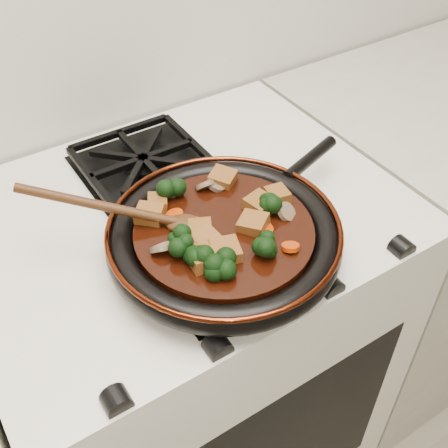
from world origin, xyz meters
TOP-DOWN VIEW (x-y plane):
  - stove at (0.00, 1.69)m, footprint 0.76×0.60m
  - burner_grate_front at (0.00, 1.55)m, footprint 0.23×0.23m
  - burner_grate_back at (0.00, 1.83)m, footprint 0.23×0.23m
  - skillet at (0.00, 1.55)m, footprint 0.48×0.37m
  - braising_sauce at (0.00, 1.55)m, footprint 0.28×0.28m
  - tofu_cube_0 at (-0.04, 1.55)m, footprint 0.05×0.05m
  - tofu_cube_1 at (0.08, 1.56)m, footprint 0.05×0.05m
  - tofu_cube_2 at (-0.08, 1.64)m, footprint 0.06×0.06m
  - tofu_cube_3 at (-0.05, 1.55)m, footprint 0.05×0.05m
  - tofu_cube_4 at (-0.03, 1.51)m, footprint 0.05×0.05m
  - tofu_cube_5 at (0.04, 1.53)m, footprint 0.06×0.06m
  - tofu_cube_6 at (0.11, 1.57)m, footprint 0.04×0.05m
  - tofu_cube_7 at (-0.03, 1.57)m, footprint 0.05×0.04m
  - tofu_cube_8 at (-0.06, 1.66)m, footprint 0.04×0.04m
  - tofu_cube_9 at (0.06, 1.65)m, footprint 0.05×0.06m
  - tofu_cube_10 at (-0.06, 1.51)m, footprint 0.05×0.05m
  - tofu_cube_11 at (-0.04, 1.55)m, footprint 0.04×0.04m
  - broccoli_floret_0 at (0.08, 1.55)m, footprint 0.09×0.09m
  - broccoli_floret_1 at (-0.07, 1.55)m, footprint 0.07×0.08m
  - broccoli_floret_2 at (-0.03, 1.67)m, footprint 0.09×0.09m
  - broccoli_floret_3 at (-0.06, 1.52)m, footprint 0.07×0.07m
  - broccoli_floret_4 at (0.03, 1.48)m, footprint 0.08×0.09m
  - broccoli_floret_5 at (-0.05, 1.48)m, footprint 0.08×0.08m
  - carrot_coin_0 at (-0.03, 1.58)m, footprint 0.03×0.03m
  - carrot_coin_1 at (-0.03, 1.53)m, footprint 0.03×0.03m
  - carrot_coin_2 at (-0.05, 1.62)m, footprint 0.03×0.03m
  - carrot_coin_3 at (0.05, 1.52)m, footprint 0.03×0.03m
  - carrot_coin_4 at (0.06, 1.47)m, footprint 0.03×0.03m
  - mushroom_slice_0 at (-0.10, 1.56)m, footprint 0.04×0.04m
  - mushroom_slice_1 at (0.03, 1.65)m, footprint 0.04×0.03m
  - mushroom_slice_2 at (-0.10, 1.57)m, footprint 0.04×0.03m
  - mushroom_slice_3 at (0.10, 1.53)m, footprint 0.04×0.04m
  - mushroom_slice_4 at (0.05, 1.65)m, footprint 0.05×0.05m
  - wooden_spoon at (-0.10, 1.63)m, footprint 0.15×0.11m

SIDE VIEW (x-z plane):
  - stove at x=0.00m, z-range 0.00..0.90m
  - burner_grate_front at x=0.00m, z-range 0.90..0.93m
  - burner_grate_back at x=0.00m, z-range 0.90..0.93m
  - skillet at x=0.00m, z-range 0.92..0.97m
  - braising_sauce at x=0.00m, z-range 0.94..0.96m
  - carrot_coin_0 at x=-0.03m, z-range 0.96..0.97m
  - carrot_coin_1 at x=-0.03m, z-range 0.95..0.97m
  - carrot_coin_2 at x=-0.05m, z-range 0.96..0.97m
  - carrot_coin_3 at x=0.05m, z-range 0.95..0.97m
  - carrot_coin_4 at x=0.06m, z-range 0.96..0.97m
  - mushroom_slice_0 at x=-0.10m, z-range 0.95..0.98m
  - mushroom_slice_1 at x=0.03m, z-range 0.95..0.98m
  - mushroom_slice_2 at x=-0.10m, z-range 0.95..0.98m
  - mushroom_slice_3 at x=0.10m, z-range 0.95..0.98m
  - mushroom_slice_4 at x=0.05m, z-range 0.96..0.98m
  - tofu_cube_8 at x=-0.06m, z-range 0.95..0.98m
  - tofu_cube_0 at x=-0.04m, z-range 0.95..0.98m
  - tofu_cube_7 at x=-0.03m, z-range 0.96..0.98m
  - tofu_cube_11 at x=-0.04m, z-range 0.95..0.98m
  - tofu_cube_3 at x=-0.05m, z-range 0.95..0.98m
  - tofu_cube_6 at x=0.11m, z-range 0.95..0.98m
  - tofu_cube_9 at x=0.06m, z-range 0.95..0.98m
  - tofu_cube_1 at x=0.08m, z-range 0.95..0.98m
  - tofu_cube_5 at x=0.04m, z-range 0.95..0.98m
  - tofu_cube_2 at x=-0.08m, z-range 0.95..0.98m
  - tofu_cube_10 at x=-0.06m, z-range 0.95..0.98m
  - tofu_cube_4 at x=-0.03m, z-range 0.96..0.98m
  - broccoli_floret_5 at x=-0.05m, z-range 0.94..1.00m
  - broccoli_floret_3 at x=-0.06m, z-range 0.94..1.00m
  - broccoli_floret_0 at x=0.08m, z-range 0.94..1.00m
  - broccoli_floret_2 at x=-0.03m, z-range 0.94..1.00m
  - broccoli_floret_4 at x=0.03m, z-range 0.94..1.00m
  - broccoli_floret_1 at x=-0.07m, z-range 0.93..1.01m
  - wooden_spoon at x=-0.10m, z-range 0.86..1.11m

